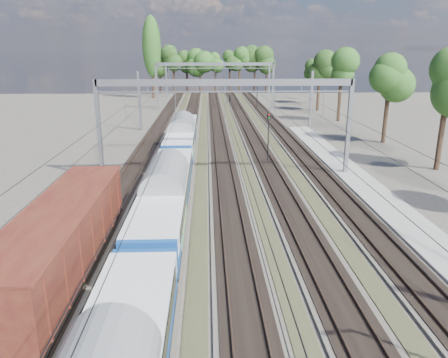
{
  "coord_description": "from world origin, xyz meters",
  "views": [
    {
      "loc": [
        -1.64,
        -9.72,
        11.6
      ],
      "look_at": [
        -0.5,
        19.63,
        2.8
      ],
      "focal_mm": 35.0,
      "sensor_mm": 36.0,
      "label": 1
    }
  ],
  "objects_px": {
    "freight_boxcar": "(63,238)",
    "worker": "(230,99)",
    "signal_near": "(268,132)",
    "emu_train": "(166,189)",
    "signal_far": "(257,90)"
  },
  "relations": [
    {
      "from": "freight_boxcar",
      "to": "worker",
      "type": "height_order",
      "value": "freight_boxcar"
    },
    {
      "from": "worker",
      "to": "signal_near",
      "type": "relative_size",
      "value": 0.36
    },
    {
      "from": "freight_boxcar",
      "to": "signal_near",
      "type": "bearing_deg",
      "value": 60.33
    },
    {
      "from": "emu_train",
      "to": "freight_boxcar",
      "type": "relative_size",
      "value": 4.05
    },
    {
      "from": "emu_train",
      "to": "freight_boxcar",
      "type": "bearing_deg",
      "value": -121.01
    },
    {
      "from": "worker",
      "to": "emu_train",
      "type": "bearing_deg",
      "value": 165.43
    },
    {
      "from": "freight_boxcar",
      "to": "signal_near",
      "type": "distance_m",
      "value": 27.76
    },
    {
      "from": "signal_near",
      "to": "signal_far",
      "type": "height_order",
      "value": "signal_far"
    },
    {
      "from": "signal_near",
      "to": "signal_far",
      "type": "bearing_deg",
      "value": 69.06
    },
    {
      "from": "signal_near",
      "to": "signal_far",
      "type": "xyz_separation_m",
      "value": [
        3.76,
        44.07,
        0.28
      ]
    },
    {
      "from": "freight_boxcar",
      "to": "emu_train",
      "type": "bearing_deg",
      "value": 58.99
    },
    {
      "from": "signal_far",
      "to": "emu_train",
      "type": "bearing_deg",
      "value": -111.6
    },
    {
      "from": "signal_far",
      "to": "freight_boxcar",
      "type": "bearing_deg",
      "value": -113.91
    },
    {
      "from": "signal_far",
      "to": "signal_near",
      "type": "bearing_deg",
      "value": -104.39
    },
    {
      "from": "emu_train",
      "to": "worker",
      "type": "bearing_deg",
      "value": 83.45
    }
  ]
}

